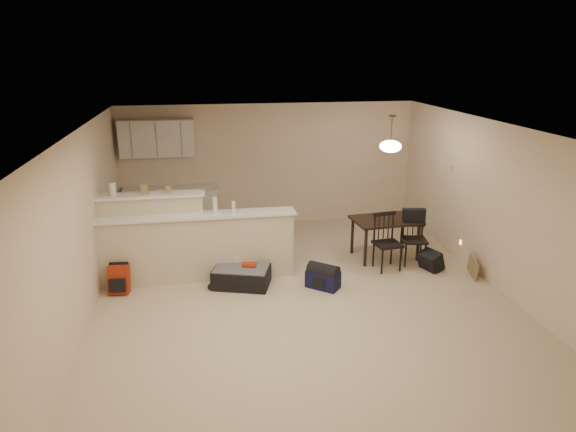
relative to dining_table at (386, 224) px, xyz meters
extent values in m
plane|color=beige|center=(-1.73, -1.29, -0.62)|extent=(7.00, 7.00, 0.00)
plane|color=white|center=(-1.73, -1.29, 1.88)|extent=(7.00, 7.00, 0.00)
cube|color=beige|center=(-1.73, 2.21, 0.63)|extent=(6.00, 0.02, 2.50)
cube|color=beige|center=(-1.73, -4.79, 0.63)|extent=(6.00, 0.02, 2.50)
cube|color=beige|center=(-4.73, -1.29, 0.63)|extent=(0.02, 7.00, 2.50)
cube|color=beige|center=(1.27, -1.29, 0.63)|extent=(0.02, 7.00, 2.50)
cube|color=beige|center=(-3.23, -0.39, -0.10)|extent=(3.00, 0.28, 1.05)
cube|color=white|center=(-3.23, -0.39, 0.45)|extent=(3.08, 0.38, 0.04)
cube|color=beige|center=(-3.93, -0.17, 0.05)|extent=(1.60, 0.24, 1.35)
cube|color=white|center=(-3.93, -0.17, 0.75)|extent=(1.68, 0.34, 0.04)
cube|color=white|center=(-3.93, 2.03, 1.28)|extent=(1.40, 0.34, 0.70)
cube|color=white|center=(-3.73, 1.90, -0.17)|extent=(1.80, 0.60, 0.90)
cube|color=beige|center=(1.25, 0.26, 0.88)|extent=(0.02, 0.12, 0.12)
cylinder|color=silver|center=(-4.47, -0.17, 0.87)|extent=(0.10, 0.10, 0.20)
cube|color=olive|center=(-4.00, -0.17, 0.85)|extent=(0.10, 0.07, 0.16)
cube|color=olive|center=(-3.64, -0.17, 0.83)|extent=(0.08, 0.06, 0.12)
cylinder|color=silver|center=(-2.94, -0.39, 0.60)|extent=(0.07, 0.07, 0.26)
cylinder|color=silver|center=(-2.66, -0.39, 0.56)|extent=(0.06, 0.06, 0.18)
cube|color=black|center=(0.00, 0.00, 0.07)|extent=(1.19, 0.85, 0.04)
cylinder|color=black|center=(-0.46, -0.34, -0.29)|extent=(0.05, 0.05, 0.67)
cylinder|color=black|center=(0.52, -0.26, -0.29)|extent=(0.05, 0.05, 0.67)
cylinder|color=black|center=(-0.52, 0.26, -0.29)|extent=(0.05, 0.05, 0.67)
cylinder|color=black|center=(0.46, 0.34, -0.29)|extent=(0.05, 0.05, 0.67)
cylinder|color=brown|center=(0.00, 0.00, 1.63)|extent=(0.02, 0.02, 0.50)
cylinder|color=brown|center=(0.00, 0.00, 1.86)|extent=(0.12, 0.12, 0.03)
ellipsoid|color=white|center=(0.00, 0.00, 1.36)|extent=(0.36, 0.36, 0.20)
cube|color=black|center=(-2.59, -0.74, -0.48)|extent=(0.98, 0.78, 0.29)
cube|color=#AC2D13|center=(-4.43, -0.68, -0.40)|extent=(0.31, 0.21, 0.44)
cube|color=#121439|center=(-1.36, -1.03, -0.49)|extent=(0.55, 0.53, 0.27)
cube|color=black|center=(0.57, -0.68, -0.47)|extent=(0.36, 0.42, 0.31)
cube|color=olive|center=(1.12, -1.06, -0.45)|extent=(0.11, 0.44, 0.34)
camera|label=1|loc=(-3.11, -8.05, 2.89)|focal=32.00mm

